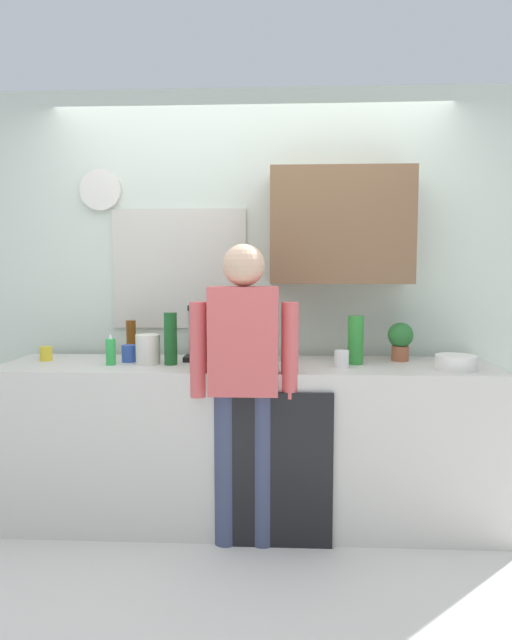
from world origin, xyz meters
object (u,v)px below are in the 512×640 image
object	(u,v)px
cup_blue_mug	(129,353)
cup_yellow_cup	(46,354)
coffee_maker	(203,335)
bottle_green_wine	(171,339)
mixing_bowl	(456,363)
bottle_amber_beer	(131,339)
bottle_clear_soda	(356,340)
potted_plant	(400,339)
dish_soap	(111,351)
storage_canister	(148,349)
person_at_sink	(244,369)
bottle_dark_sauce	(274,345)
cup_white_mug	(342,359)

from	to	relation	value
cup_blue_mug	cup_yellow_cup	size ratio (longest dim) A/B	1.18
coffee_maker	bottle_green_wine	xyz separation A→B (m)	(-0.15, -0.20, 0.00)
mixing_bowl	cup_blue_mug	bearing A→B (deg)	174.59
coffee_maker	bottle_amber_beer	world-z (taller)	coffee_maker
bottle_clear_soda	potted_plant	bearing A→B (deg)	24.41
coffee_maker	potted_plant	world-z (taller)	coffee_maker
dish_soap	storage_canister	xyz separation A→B (m)	(0.20, 0.04, 0.01)
bottle_clear_soda	bottle_amber_beer	bearing A→B (deg)	171.62
bottle_amber_beer	person_at_sink	distance (m)	0.91
person_at_sink	dish_soap	bearing A→B (deg)	154.84
bottle_green_wine	cup_blue_mug	bearing A→B (deg)	162.21
bottle_dark_sauce	cup_blue_mug	distance (m)	0.86
bottle_amber_beer	storage_canister	xyz separation A→B (m)	(0.17, -0.25, -0.03)
bottle_amber_beer	potted_plant	world-z (taller)	same
bottle_dark_sauce	storage_canister	bearing A→B (deg)	-167.55
mixing_bowl	dish_soap	distance (m)	1.92
cup_yellow_cup	storage_canister	size ratio (longest dim) A/B	0.50
dish_soap	potted_plant	bearing A→B (deg)	7.54
person_at_sink	storage_canister	bearing A→B (deg)	145.93
cup_white_mug	storage_canister	bearing A→B (deg)	176.74
bottle_dark_sauce	bottle_clear_soda	distance (m)	0.49
dish_soap	bottle_clear_soda	bearing A→B (deg)	3.86
cup_yellow_cup	person_at_sink	distance (m)	1.26
bottle_amber_beer	potted_plant	distance (m)	1.65
cup_white_mug	coffee_maker	bearing A→B (deg)	163.49
cup_yellow_cup	potted_plant	bearing A→B (deg)	2.61
cup_blue_mug	potted_plant	size ratio (longest dim) A/B	0.43
bottle_clear_soda	cup_blue_mug	bearing A→B (deg)	179.40
cup_blue_mug	potted_plant	distance (m)	1.62
coffee_maker	cup_yellow_cup	distance (m)	0.94
bottle_clear_soda	bottle_green_wine	size ratio (longest dim) A/B	0.93
bottle_clear_soda	dish_soap	world-z (taller)	bottle_clear_soda
cup_yellow_cup	dish_soap	world-z (taller)	dish_soap
potted_plant	dish_soap	world-z (taller)	potted_plant
bottle_green_wine	cup_yellow_cup	size ratio (longest dim) A/B	3.53
coffee_maker	mixing_bowl	bearing A→B (deg)	-11.42
bottle_dark_sauce	storage_canister	xyz separation A→B (m)	(-0.72, -0.16, -0.01)
bottle_amber_beer	dish_soap	size ratio (longest dim) A/B	1.28
bottle_dark_sauce	dish_soap	distance (m)	0.95
cup_yellow_cup	potted_plant	world-z (taller)	potted_plant
storage_canister	cup_blue_mug	bearing A→B (deg)	153.57
mixing_bowl	storage_canister	distance (m)	1.72
coffee_maker	bottle_green_wine	bearing A→B (deg)	-127.78
cup_blue_mug	storage_canister	xyz separation A→B (m)	(0.13, -0.07, 0.03)
bottle_green_wine	storage_canister	world-z (taller)	bottle_green_wine
cup_white_mug	mixing_bowl	distance (m)	0.61
coffee_maker	bottle_dark_sauce	size ratio (longest dim) A/B	1.83
bottle_dark_sauce	mixing_bowl	world-z (taller)	bottle_dark_sauce
coffee_maker	person_at_sink	distance (m)	0.54
bottle_green_wine	mixing_bowl	bearing A→B (deg)	-3.22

